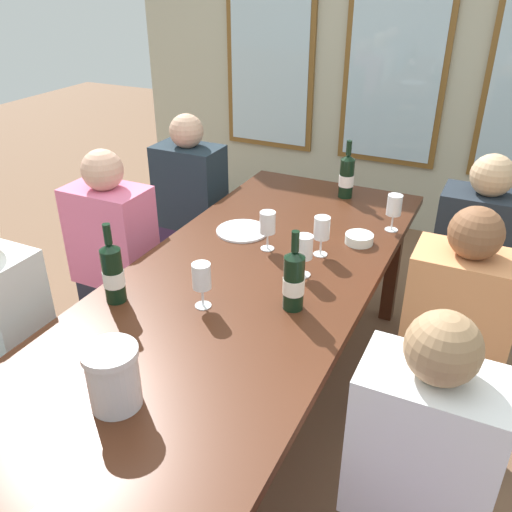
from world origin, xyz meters
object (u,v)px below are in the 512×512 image
(tasting_bowl_1, at_px, (359,239))
(wine_glass_1, at_px, (322,229))
(wine_glass_3, at_px, (202,278))
(seated_person_0, at_px, (116,265))
(metal_pitcher, at_px, (113,377))
(seated_person_5, at_px, (415,485))
(wine_bottle_0, at_px, (113,272))
(seated_person_1, at_px, (452,346))
(seated_person_4, at_px, (2,344))
(wine_glass_0, at_px, (304,248))
(wine_glass_5, at_px, (394,207))
(dining_table, at_px, (225,314))
(seated_person_6, at_px, (191,212))
(white_plate_0, at_px, (242,231))
(wine_glass_2, at_px, (268,223))
(seated_person_7, at_px, (471,272))
(wine_bottle_1, at_px, (294,280))
(wine_bottle_2, at_px, (347,176))

(tasting_bowl_1, distance_m, wine_glass_1, 0.23)
(wine_glass_3, height_order, seated_person_0, seated_person_0)
(metal_pitcher, relative_size, seated_person_5, 0.17)
(wine_bottle_0, bearing_deg, seated_person_1, 25.65)
(tasting_bowl_1, bearing_deg, seated_person_4, -137.13)
(wine_glass_0, distance_m, wine_glass_5, 0.60)
(wine_bottle_0, distance_m, seated_person_0, 0.74)
(metal_pitcher, bearing_deg, tasting_bowl_1, 75.24)
(dining_table, relative_size, metal_pitcher, 14.04)
(wine_bottle_0, relative_size, seated_person_6, 0.28)
(seated_person_6, bearing_deg, white_plate_0, -39.73)
(tasting_bowl_1, bearing_deg, seated_person_6, 161.56)
(wine_glass_2, bearing_deg, wine_bottle_0, -118.49)
(tasting_bowl_1, xyz_separation_m, wine_glass_1, (-0.12, -0.18, 0.10))
(tasting_bowl_1, xyz_separation_m, seated_person_4, (-1.11, -1.03, -0.23))
(metal_pitcher, height_order, seated_person_4, seated_person_4)
(dining_table, distance_m, wine_glass_5, 0.97)
(seated_person_0, distance_m, seated_person_6, 0.71)
(dining_table, relative_size, wine_glass_5, 15.33)
(tasting_bowl_1, distance_m, seated_person_1, 0.60)
(metal_pitcher, xyz_separation_m, seated_person_1, (0.81, 0.98, -0.31))
(wine_bottle_0, distance_m, seated_person_5, 1.20)
(seated_person_0, bearing_deg, wine_glass_2, 8.07)
(wine_glass_5, bearing_deg, dining_table, -116.03)
(wine_bottle_0, relative_size, seated_person_5, 0.28)
(wine_bottle_0, height_order, wine_glass_0, wine_bottle_0)
(white_plate_0, bearing_deg, seated_person_7, 25.58)
(dining_table, relative_size, seated_person_6, 2.40)
(wine_bottle_1, xyz_separation_m, seated_person_1, (0.54, 0.31, -0.33))
(seated_person_0, xyz_separation_m, seated_person_6, (0.00, 0.71, 0.00))
(wine_bottle_0, xyz_separation_m, wine_bottle_1, (0.60, 0.24, -0.00))
(seated_person_7, bearing_deg, seated_person_1, -90.00)
(wine_glass_0, distance_m, wine_glass_1, 0.19)
(metal_pitcher, bearing_deg, wine_glass_2, 90.52)
(wine_glass_5, distance_m, seated_person_7, 0.52)
(wine_bottle_0, relative_size, seated_person_7, 0.28)
(wine_bottle_1, height_order, seated_person_1, seated_person_1)
(wine_bottle_1, relative_size, wine_glass_5, 1.76)
(seated_person_4, distance_m, seated_person_5, 1.58)
(wine_glass_0, bearing_deg, seated_person_5, -46.18)
(wine_glass_3, relative_size, seated_person_6, 0.16)
(metal_pitcher, bearing_deg, wine_glass_0, 76.67)
(seated_person_0, bearing_deg, wine_glass_3, -28.07)
(metal_pitcher, distance_m, seated_person_1, 1.31)
(wine_glass_5, bearing_deg, seated_person_4, -134.62)
(wine_bottle_2, height_order, seated_person_0, seated_person_0)
(dining_table, height_order, white_plate_0, white_plate_0)
(metal_pitcher, distance_m, seated_person_6, 1.84)
(wine_glass_3, distance_m, seated_person_7, 1.41)
(wine_glass_1, relative_size, seated_person_6, 0.16)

